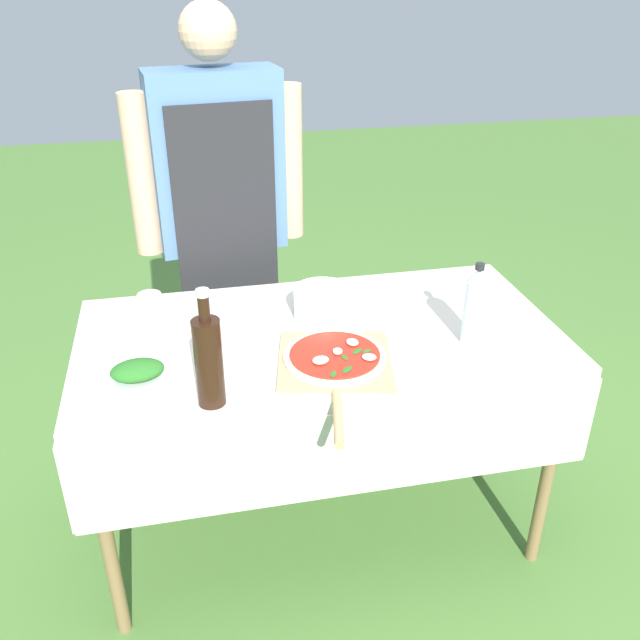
{
  "coord_description": "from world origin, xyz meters",
  "views": [
    {
      "loc": [
        -0.37,
        -1.75,
        1.78
      ],
      "look_at": [
        0.0,
        0.0,
        0.82
      ],
      "focal_mm": 38.0,
      "sensor_mm": 36.0,
      "label": 1
    }
  ],
  "objects_px": {
    "sauce_jar": "(151,308)",
    "oil_bottle": "(209,360)",
    "person_cook": "(220,205)",
    "pizza_on_peel": "(335,361)",
    "herb_container": "(137,372)",
    "mixing_tub": "(322,303)",
    "prep_table": "(319,355)",
    "water_bottle": "(475,306)"
  },
  "relations": [
    {
      "from": "prep_table",
      "to": "pizza_on_peel",
      "type": "relative_size",
      "value": 2.64
    },
    {
      "from": "sauce_jar",
      "to": "oil_bottle",
      "type": "bearing_deg",
      "value": -72.75
    },
    {
      "from": "person_cook",
      "to": "mixing_tub",
      "type": "height_order",
      "value": "person_cook"
    },
    {
      "from": "oil_bottle",
      "to": "water_bottle",
      "type": "xyz_separation_m",
      "value": [
        0.77,
        0.15,
        -0.01
      ]
    },
    {
      "from": "herb_container",
      "to": "water_bottle",
      "type": "bearing_deg",
      "value": 0.37
    },
    {
      "from": "person_cook",
      "to": "prep_table",
      "type": "bearing_deg",
      "value": 103.68
    },
    {
      "from": "mixing_tub",
      "to": "oil_bottle",
      "type": "bearing_deg",
      "value": -133.45
    },
    {
      "from": "oil_bottle",
      "to": "herb_container",
      "type": "distance_m",
      "value": 0.26
    },
    {
      "from": "pizza_on_peel",
      "to": "oil_bottle",
      "type": "bearing_deg",
      "value": -151.1
    },
    {
      "from": "pizza_on_peel",
      "to": "herb_container",
      "type": "distance_m",
      "value": 0.53
    },
    {
      "from": "person_cook",
      "to": "oil_bottle",
      "type": "relative_size",
      "value": 5.21
    },
    {
      "from": "person_cook",
      "to": "mixing_tub",
      "type": "xyz_separation_m",
      "value": [
        0.26,
        -0.55,
        -0.15
      ]
    },
    {
      "from": "prep_table",
      "to": "pizza_on_peel",
      "type": "distance_m",
      "value": 0.22
    },
    {
      "from": "herb_container",
      "to": "mixing_tub",
      "type": "distance_m",
      "value": 0.61
    },
    {
      "from": "oil_bottle",
      "to": "herb_container",
      "type": "relative_size",
      "value": 1.82
    },
    {
      "from": "person_cook",
      "to": "water_bottle",
      "type": "distance_m",
      "value": 1.03
    },
    {
      "from": "person_cook",
      "to": "oil_bottle",
      "type": "distance_m",
      "value": 0.95
    },
    {
      "from": "oil_bottle",
      "to": "water_bottle",
      "type": "height_order",
      "value": "oil_bottle"
    },
    {
      "from": "person_cook",
      "to": "herb_container",
      "type": "bearing_deg",
      "value": 63.04
    },
    {
      "from": "pizza_on_peel",
      "to": "water_bottle",
      "type": "height_order",
      "value": "water_bottle"
    },
    {
      "from": "water_bottle",
      "to": "mixing_tub",
      "type": "xyz_separation_m",
      "value": [
        -0.4,
        0.24,
        -0.07
      ]
    },
    {
      "from": "person_cook",
      "to": "herb_container",
      "type": "distance_m",
      "value": 0.87
    },
    {
      "from": "pizza_on_peel",
      "to": "oil_bottle",
      "type": "distance_m",
      "value": 0.38
    },
    {
      "from": "herb_container",
      "to": "mixing_tub",
      "type": "relative_size",
      "value": 0.98
    },
    {
      "from": "person_cook",
      "to": "pizza_on_peel",
      "type": "bearing_deg",
      "value": 99.46
    },
    {
      "from": "mixing_tub",
      "to": "sauce_jar",
      "type": "distance_m",
      "value": 0.54
    },
    {
      "from": "person_cook",
      "to": "herb_container",
      "type": "relative_size",
      "value": 9.47
    },
    {
      "from": "sauce_jar",
      "to": "pizza_on_peel",
      "type": "bearing_deg",
      "value": -37.66
    },
    {
      "from": "person_cook",
      "to": "herb_container",
      "type": "xyz_separation_m",
      "value": [
        -0.3,
        -0.79,
        -0.18
      ]
    },
    {
      "from": "herb_container",
      "to": "person_cook",
      "type": "bearing_deg",
      "value": 69.53
    },
    {
      "from": "water_bottle",
      "to": "sauce_jar",
      "type": "height_order",
      "value": "water_bottle"
    },
    {
      "from": "water_bottle",
      "to": "mixing_tub",
      "type": "height_order",
      "value": "water_bottle"
    },
    {
      "from": "person_cook",
      "to": "pizza_on_peel",
      "type": "relative_size",
      "value": 3.01
    },
    {
      "from": "person_cook",
      "to": "pizza_on_peel",
      "type": "height_order",
      "value": "person_cook"
    },
    {
      "from": "herb_container",
      "to": "pizza_on_peel",
      "type": "bearing_deg",
      "value": -3.67
    },
    {
      "from": "oil_bottle",
      "to": "prep_table",
      "type": "bearing_deg",
      "value": 41.53
    },
    {
      "from": "mixing_tub",
      "to": "sauce_jar",
      "type": "height_order",
      "value": "mixing_tub"
    },
    {
      "from": "prep_table",
      "to": "oil_bottle",
      "type": "relative_size",
      "value": 4.57
    },
    {
      "from": "person_cook",
      "to": "oil_bottle",
      "type": "xyz_separation_m",
      "value": [
        -0.11,
        -0.94,
        -0.08
      ]
    },
    {
      "from": "prep_table",
      "to": "water_bottle",
      "type": "height_order",
      "value": "water_bottle"
    },
    {
      "from": "person_cook",
      "to": "water_bottle",
      "type": "xyz_separation_m",
      "value": [
        0.66,
        -0.79,
        -0.09
      ]
    },
    {
      "from": "water_bottle",
      "to": "sauce_jar",
      "type": "bearing_deg",
      "value": 159.43
    }
  ]
}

